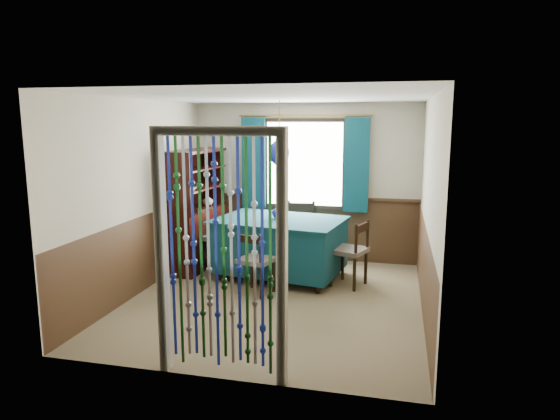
% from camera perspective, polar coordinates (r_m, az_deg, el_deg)
% --- Properties ---
extents(floor, '(4.00, 4.00, 0.00)m').
position_cam_1_polar(floor, '(6.38, -0.56, -10.22)').
color(floor, brown).
rests_on(floor, ground).
extents(ceiling, '(4.00, 4.00, 0.00)m').
position_cam_1_polar(ceiling, '(5.98, -0.60, 12.83)').
color(ceiling, silver).
rests_on(ceiling, ground).
extents(wall_back, '(3.60, 0.00, 3.60)m').
position_cam_1_polar(wall_back, '(7.99, 2.87, 3.17)').
color(wall_back, '#BFB59C').
rests_on(wall_back, ground).
extents(wall_front, '(3.60, 0.00, 3.60)m').
position_cam_1_polar(wall_front, '(4.18, -7.20, -3.35)').
color(wall_front, '#BFB59C').
rests_on(wall_front, ground).
extents(wall_left, '(0.00, 4.00, 4.00)m').
position_cam_1_polar(wall_left, '(6.72, -15.67, 1.47)').
color(wall_left, '#BFB59C').
rests_on(wall_left, ground).
extents(wall_right, '(0.00, 4.00, 4.00)m').
position_cam_1_polar(wall_right, '(5.89, 16.66, 0.25)').
color(wall_right, '#BFB59C').
rests_on(wall_right, ground).
extents(wainscot_back, '(3.60, 0.00, 3.60)m').
position_cam_1_polar(wainscot_back, '(8.10, 2.81, -2.12)').
color(wainscot_back, '#432B19').
rests_on(wainscot_back, ground).
extents(wainscot_front, '(3.60, 0.00, 3.60)m').
position_cam_1_polar(wainscot_front, '(4.43, -6.91, -12.79)').
color(wainscot_front, '#432B19').
rests_on(wainscot_front, ground).
extents(wainscot_left, '(0.00, 4.00, 4.00)m').
position_cam_1_polar(wainscot_left, '(6.86, -15.26, -4.74)').
color(wainscot_left, '#432B19').
rests_on(wainscot_left, ground).
extents(wainscot_right, '(0.00, 4.00, 4.00)m').
position_cam_1_polar(wainscot_right, '(6.06, 16.16, -6.75)').
color(wainscot_right, '#432B19').
rests_on(wainscot_right, ground).
extents(window, '(1.32, 0.12, 1.42)m').
position_cam_1_polar(window, '(7.91, 2.83, 5.28)').
color(window, black).
rests_on(window, wall_back).
extents(doorway, '(1.16, 0.12, 2.18)m').
position_cam_1_polar(doorway, '(4.28, -6.86, -5.77)').
color(doorway, silver).
rests_on(doorway, ground).
extents(dining_table, '(1.93, 1.48, 0.85)m').
position_cam_1_polar(dining_table, '(7.13, -0.06, -3.91)').
color(dining_table, '#0D3A46').
rests_on(dining_table, floor).
extents(chair_near, '(0.50, 0.49, 0.83)m').
position_cam_1_polar(chair_near, '(6.45, -2.85, -5.83)').
color(chair_near, black).
rests_on(chair_near, floor).
extents(chair_far, '(0.51, 0.49, 0.96)m').
position_cam_1_polar(chair_far, '(7.86, 2.28, -2.42)').
color(chair_far, black).
rests_on(chair_far, floor).
extents(chair_left, '(0.51, 0.53, 0.95)m').
position_cam_1_polar(chair_left, '(7.57, -7.52, -3.04)').
color(chair_left, black).
rests_on(chair_left, floor).
extents(chair_right, '(0.56, 0.57, 0.91)m').
position_cam_1_polar(chair_right, '(6.83, 8.11, -4.69)').
color(chair_right, black).
rests_on(chair_right, floor).
extents(sideboard, '(0.58, 1.40, 1.79)m').
position_cam_1_polar(sideboard, '(7.78, -9.52, -1.88)').
color(sideboard, black).
rests_on(sideboard, floor).
extents(pendant_lamp, '(0.29, 0.29, 0.89)m').
position_cam_1_polar(pendant_lamp, '(6.93, -0.07, 6.57)').
color(pendant_lamp, olive).
rests_on(pendant_lamp, ceiling).
extents(vase_table, '(0.23, 0.23, 0.19)m').
position_cam_1_polar(vase_table, '(7.09, -0.14, -0.19)').
color(vase_table, navy).
rests_on(vase_table, dining_table).
extents(bowl_shelf, '(0.24, 0.24, 0.05)m').
position_cam_1_polar(bowl_shelf, '(7.33, -10.30, 2.40)').
color(bowl_shelf, beige).
rests_on(bowl_shelf, sideboard).
extents(vase_sideboard, '(0.19, 0.19, 0.19)m').
position_cam_1_polar(vase_sideboard, '(8.00, -8.25, 1.20)').
color(vase_sideboard, beige).
rests_on(vase_sideboard, sideboard).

